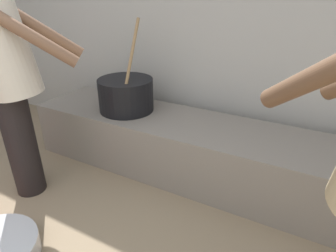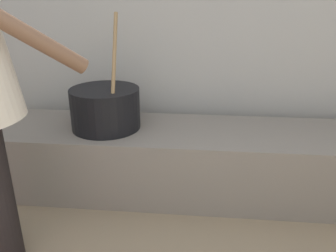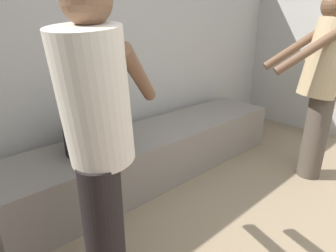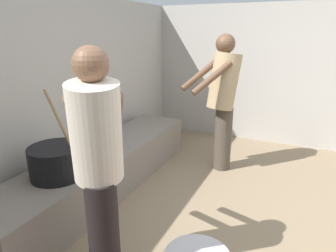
{
  "view_description": "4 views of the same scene",
  "coord_description": "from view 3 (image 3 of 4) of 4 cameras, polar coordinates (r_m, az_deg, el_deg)",
  "views": [
    {
      "loc": [
        0.97,
        0.2,
        1.35
      ],
      "look_at": [
        0.25,
        1.53,
        0.63
      ],
      "focal_mm": 30.82,
      "sensor_mm": 36.0,
      "label": 1
    },
    {
      "loc": [
        0.23,
        -0.04,
        1.27
      ],
      "look_at": [
        0.07,
        1.49,
        0.66
      ],
      "focal_mm": 36.46,
      "sensor_mm": 36.0,
      "label": 2
    },
    {
      "loc": [
        -1.26,
        0.2,
        1.35
      ],
      "look_at": [
        -0.11,
        1.47,
        0.71
      ],
      "focal_mm": 29.8,
      "sensor_mm": 36.0,
      "label": 3
    },
    {
      "loc": [
        -2.0,
        0.2,
        1.6
      ],
      "look_at": [
        0.44,
        1.36,
        0.73
      ],
      "focal_mm": 31.52,
      "sensor_mm": 36.0,
      "label": 4
    }
  ],
  "objects": [
    {
      "name": "cooking_pot_main",
      "position": [
        2.14,
        -14.77,
        -1.45
      ],
      "size": [
        0.44,
        0.44,
        0.71
      ],
      "color": "black",
      "rests_on": "hearth_ledge"
    },
    {
      "name": "cook_in_cream_shirt",
      "position": [
        1.29,
        -14.09,
        -1.82
      ],
      "size": [
        0.7,
        0.65,
        1.53
      ],
      "color": "black",
      "rests_on": "ground_plane"
    },
    {
      "name": "hearth_ledge",
      "position": [
        2.59,
        -2.24,
        -5.31
      ],
      "size": [
        2.71,
        0.6,
        0.44
      ],
      "primitive_type": "cube",
      "color": "slate",
      "rests_on": "ground_plane"
    },
    {
      "name": "cook_in_tan_shirt",
      "position": [
        2.67,
        29.01,
        8.28
      ],
      "size": [
        0.7,
        0.68,
        1.58
      ],
      "color": "#4C4238",
      "rests_on": "ground_plane"
    },
    {
      "name": "block_enclosure_rear",
      "position": [
        2.66,
        -13.8,
        12.11
      ],
      "size": [
        5.29,
        0.2,
        1.98
      ],
      "primitive_type": "cube",
      "color": "#ADA8A0",
      "rests_on": "ground_plane"
    }
  ]
}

